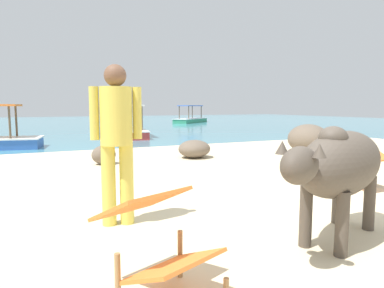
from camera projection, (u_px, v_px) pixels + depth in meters
sand_beach at (313, 219)px, 3.73m from camera, size 18.00×14.00×0.04m
water_surface at (76, 124)px, 23.56m from camera, size 60.00×36.00×0.03m
cow at (340, 165)px, 3.06m from camera, size 1.83×1.10×1.04m
deck_chair_near at (355, 162)px, 5.03m from camera, size 0.56×0.78×0.68m
deck_chair_far at (156, 237)px, 2.18m from camera, size 0.77×0.91×0.68m
person_standing at (116, 132)px, 3.43m from camera, size 0.50×0.32×1.62m
shore_rock_large at (104, 155)px, 7.15m from camera, size 0.56×0.47×0.40m
shore_rock_medium at (308, 139)px, 8.81m from camera, size 1.44×1.43×0.75m
shore_rock_small at (194, 149)px, 8.05m from camera, size 1.05×1.02×0.42m
boat_red at (129, 130)px, 14.00m from camera, size 1.68×3.80×1.29m
boat_green at (191, 119)px, 25.70m from camera, size 3.58×3.21×1.29m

